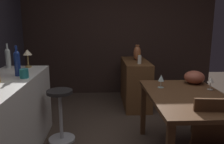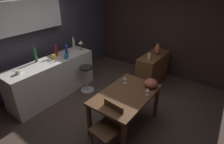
% 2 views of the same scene
% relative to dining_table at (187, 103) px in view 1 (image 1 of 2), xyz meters
% --- Properties ---
extents(wall_side_right, '(0.10, 4.40, 2.60)m').
position_rel_dining_table_xyz_m(wall_side_right, '(2.58, 0.75, 0.65)').
color(wall_side_right, '#33231E').
rests_on(wall_side_right, ground_plane).
extents(dining_table, '(1.29, 0.81, 0.74)m').
position_rel_dining_table_xyz_m(dining_table, '(0.00, 0.00, 0.00)').
color(dining_table, '#56351E').
rests_on(dining_table, ground_plane).
extents(sideboard_cabinet, '(1.10, 0.44, 0.82)m').
position_rel_dining_table_xyz_m(sideboard_cabinet, '(1.78, 0.29, -0.24)').
color(sideboard_cabinet, brown).
rests_on(sideboard_cabinet, ground_plane).
extents(bar_stool, '(0.34, 0.34, 0.67)m').
position_rel_dining_table_xyz_m(bar_stool, '(0.46, 1.43, -0.29)').
color(bar_stool, '#262323').
rests_on(bar_stool, ground_plane).
extents(wine_glass_left, '(0.07, 0.07, 0.15)m').
position_rel_dining_table_xyz_m(wine_glass_left, '(0.18, -0.32, 0.20)').
color(wine_glass_left, silver).
rests_on(wine_glass_left, dining_table).
extents(wine_glass_right, '(0.07, 0.07, 0.15)m').
position_rel_dining_table_xyz_m(wine_glass_right, '(0.29, 0.21, 0.20)').
color(wine_glass_right, silver).
rests_on(wine_glass_right, dining_table).
extents(fruit_bowl, '(0.25, 0.25, 0.16)m').
position_rel_dining_table_xyz_m(fruit_bowl, '(0.46, -0.25, 0.17)').
color(fruit_bowl, '#9E4C38').
rests_on(fruit_bowl, dining_table).
extents(wine_bottle_cobalt, '(0.07, 0.07, 0.34)m').
position_rel_dining_table_xyz_m(wine_bottle_cobalt, '(0.29, 1.85, 0.41)').
color(wine_bottle_cobalt, navy).
rests_on(wine_bottle_cobalt, kitchen_counter).
extents(wine_bottle_clear, '(0.07, 0.07, 0.32)m').
position_rel_dining_table_xyz_m(wine_bottle_clear, '(0.78, 2.14, 0.39)').
color(wine_bottle_clear, silver).
rests_on(wine_bottle_clear, kitchen_counter).
extents(cup_teal, '(0.13, 0.09, 0.10)m').
position_rel_dining_table_xyz_m(cup_teal, '(0.17, 1.74, 0.30)').
color(cup_teal, teal).
rests_on(cup_teal, kitchen_counter).
extents(counter_lamp, '(0.12, 0.12, 0.24)m').
position_rel_dining_table_xyz_m(counter_lamp, '(0.80, 1.89, 0.43)').
color(counter_lamp, '#A58447').
rests_on(counter_lamp, kitchen_counter).
extents(pillar_candle_tall, '(0.06, 0.06, 0.17)m').
position_rel_dining_table_xyz_m(pillar_candle_tall, '(1.45, 0.28, 0.24)').
color(pillar_candle_tall, white).
rests_on(pillar_candle_tall, sideboard_cabinet).
extents(vase_copper, '(0.14, 0.14, 0.28)m').
position_rel_dining_table_xyz_m(vase_copper, '(1.85, 0.26, 0.31)').
color(vase_copper, '#B26038').
rests_on(vase_copper, sideboard_cabinet).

